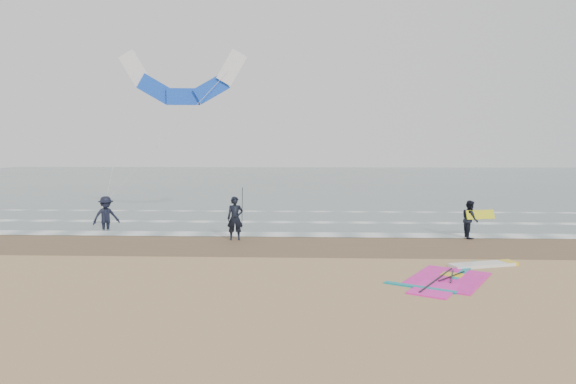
{
  "coord_description": "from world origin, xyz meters",
  "views": [
    {
      "loc": [
        -0.7,
        -14.31,
        3.86
      ],
      "look_at": [
        -1.5,
        5.0,
        2.2
      ],
      "focal_mm": 32.0,
      "sensor_mm": 36.0,
      "label": 1
    }
  ],
  "objects_px": {
    "person_walking": "(470,219)",
    "person_wading": "(106,209)",
    "surf_kite": "(183,82)",
    "person_standing": "(235,218)",
    "windsurf_rig": "(459,275)"
  },
  "relations": [
    {
      "from": "person_wading",
      "to": "surf_kite",
      "type": "bearing_deg",
      "value": 0.08
    },
    {
      "from": "windsurf_rig",
      "to": "surf_kite",
      "type": "relative_size",
      "value": 0.63
    },
    {
      "from": "person_standing",
      "to": "person_wading",
      "type": "height_order",
      "value": "person_wading"
    },
    {
      "from": "person_walking",
      "to": "person_wading",
      "type": "xyz_separation_m",
      "value": [
        -16.49,
        1.64,
        0.15
      ]
    },
    {
      "from": "person_walking",
      "to": "surf_kite",
      "type": "xyz_separation_m",
      "value": [
        -13.35,
        4.28,
        6.39
      ]
    },
    {
      "from": "person_walking",
      "to": "person_wading",
      "type": "bearing_deg",
      "value": 84.73
    },
    {
      "from": "person_walking",
      "to": "person_wading",
      "type": "height_order",
      "value": "person_wading"
    },
    {
      "from": "person_walking",
      "to": "surf_kite",
      "type": "bearing_deg",
      "value": 72.63
    },
    {
      "from": "person_standing",
      "to": "person_walking",
      "type": "height_order",
      "value": "person_standing"
    },
    {
      "from": "windsurf_rig",
      "to": "person_wading",
      "type": "bearing_deg",
      "value": 149.79
    },
    {
      "from": "windsurf_rig",
      "to": "person_walking",
      "type": "height_order",
      "value": "person_walking"
    },
    {
      "from": "surf_kite",
      "to": "person_wading",
      "type": "bearing_deg",
      "value": -139.96
    },
    {
      "from": "person_standing",
      "to": "person_walking",
      "type": "relative_size",
      "value": 1.13
    },
    {
      "from": "surf_kite",
      "to": "person_standing",
      "type": "bearing_deg",
      "value": -56.7
    },
    {
      "from": "person_standing",
      "to": "person_walking",
      "type": "xyz_separation_m",
      "value": [
        9.98,
        0.85,
        -0.1
      ]
    }
  ]
}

